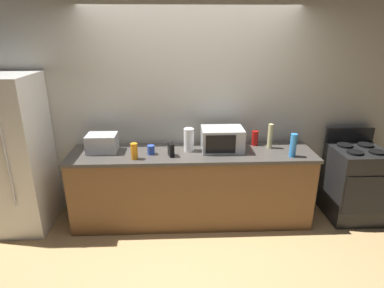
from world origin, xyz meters
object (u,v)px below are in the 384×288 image
(refrigerator, at_px, (12,155))
(bottle_dish_soap, at_px, (134,151))
(stove_range, at_px, (354,183))
(cordless_phone, at_px, (171,150))
(toaster_oven, at_px, (102,143))
(microwave, at_px, (222,139))
(paper_towel_roll, at_px, (189,140))
(bottle_vinegar, at_px, (270,136))
(mug_blue, at_px, (151,150))
(bottle_hot_sauce, at_px, (255,138))
(bottle_spray_cleaner, at_px, (293,145))

(refrigerator, height_order, bottle_dish_soap, refrigerator)
(stove_range, distance_m, cordless_phone, 2.30)
(toaster_oven, xyz_separation_m, bottle_dish_soap, (0.40, -0.24, -0.01))
(microwave, bearing_deg, bottle_dish_soap, -167.16)
(toaster_oven, bearing_deg, refrigerator, -176.60)
(stove_range, xyz_separation_m, microwave, (-1.65, 0.05, 0.57))
(paper_towel_roll, xyz_separation_m, bottle_vinegar, (0.97, 0.05, 0.01))
(toaster_oven, bearing_deg, mug_blue, -10.23)
(bottle_vinegar, distance_m, bottle_hot_sauce, 0.20)
(refrigerator, xyz_separation_m, cordless_phone, (1.81, -0.11, 0.07))
(bottle_vinegar, bearing_deg, cordless_phone, -169.86)
(toaster_oven, distance_m, cordless_phone, 0.81)
(bottle_dish_soap, relative_size, mug_blue, 1.73)
(stove_range, distance_m, bottle_hot_sauce, 1.35)
(bottle_spray_cleaner, bearing_deg, mug_blue, 175.01)
(toaster_oven, bearing_deg, paper_towel_roll, -0.57)
(bottle_spray_cleaner, height_order, bottle_dish_soap, bottle_spray_cleaner)
(microwave, height_order, paper_towel_roll, same)
(bottle_spray_cleaner, bearing_deg, toaster_oven, 173.61)
(microwave, relative_size, cordless_phone, 3.20)
(bottle_dish_soap, distance_m, mug_blue, 0.22)
(mug_blue, bearing_deg, bottle_spray_cleaner, -4.99)
(bottle_hot_sauce, bearing_deg, cordless_phone, -162.69)
(paper_towel_roll, relative_size, cordless_phone, 1.80)
(refrigerator, relative_size, paper_towel_roll, 6.67)
(bottle_hot_sauce, xyz_separation_m, mug_blue, (-1.25, -0.25, -0.04))
(toaster_oven, height_order, mug_blue, toaster_oven)
(paper_towel_roll, height_order, mug_blue, paper_towel_roll)
(bottle_vinegar, height_order, bottle_hot_sauce, bottle_vinegar)
(cordless_phone, xyz_separation_m, bottle_dish_soap, (-0.40, -0.07, 0.02))
(stove_range, relative_size, bottle_dish_soap, 5.97)
(bottle_hot_sauce, height_order, bottle_dish_soap, same)
(stove_range, distance_m, toaster_oven, 3.08)
(refrigerator, bearing_deg, toaster_oven, 3.40)
(toaster_oven, height_order, paper_towel_roll, paper_towel_roll)
(bottle_vinegar, bearing_deg, stove_range, -5.42)
(stove_range, bearing_deg, cordless_phone, -177.23)
(refrigerator, height_order, bottle_hot_sauce, refrigerator)
(microwave, xyz_separation_m, bottle_hot_sauce, (0.42, 0.16, -0.04))
(bottle_dish_soap, bearing_deg, paper_towel_roll, 20.74)
(refrigerator, distance_m, stove_range, 4.07)
(bottle_hot_sauce, bearing_deg, bottle_vinegar, -34.86)
(toaster_oven, distance_m, bottle_spray_cleaner, 2.16)
(refrigerator, height_order, toaster_oven, refrigerator)
(stove_range, distance_m, microwave, 1.74)
(bottle_dish_soap, bearing_deg, microwave, 12.84)
(toaster_oven, xyz_separation_m, cordless_phone, (0.80, -0.17, -0.03))
(bottle_vinegar, distance_m, mug_blue, 1.41)
(paper_towel_roll, height_order, bottle_dish_soap, paper_towel_roll)
(cordless_phone, xyz_separation_m, bottle_spray_cleaner, (1.35, -0.07, 0.06))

